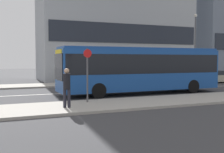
% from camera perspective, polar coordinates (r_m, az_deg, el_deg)
% --- Properties ---
extents(ground_plane, '(120.00, 120.00, 0.00)m').
position_cam_1_polar(ground_plane, '(21.06, -1.98, -3.10)').
color(ground_plane, '#3A3A3D').
extents(sidewalk_near, '(44.00, 3.50, 0.13)m').
position_cam_1_polar(sidewalk_near, '(15.42, 6.34, -5.26)').
color(sidewalk_near, '#A39E93').
rests_on(sidewalk_near, ground_plane).
extents(sidewalk_far, '(44.00, 3.50, 0.13)m').
position_cam_1_polar(sidewalk_far, '(26.96, -6.71, -1.56)').
color(sidewalk_far, '#A39E93').
rests_on(sidewalk_far, ground_plane).
extents(lane_centerline, '(41.80, 0.16, 0.01)m').
position_cam_1_polar(lane_centerline, '(21.06, -1.98, -3.08)').
color(lane_centerline, silver).
rests_on(lane_centerline, ground_plane).
extents(apartment_block_left_tower, '(19.06, 7.06, 19.65)m').
position_cam_1_polar(apartment_block_left_tower, '(36.34, 0.97, 15.20)').
color(apartment_block_left_tower, '#9EA3A8').
rests_on(apartment_block_left_tower, ground_plane).
extents(city_bus, '(11.67, 2.55, 3.21)m').
position_cam_1_polar(city_bus, '(19.81, 5.90, 1.85)').
color(city_bus, '#194793').
rests_on(city_bus, ground_plane).
extents(parked_car_0, '(3.93, 1.73, 1.27)m').
position_cam_1_polar(parked_car_0, '(31.06, 19.89, -0.08)').
color(parked_car_0, '#A39E84').
rests_on(parked_car_0, ground_plane).
extents(pedestrian_near_stop, '(0.34, 0.34, 1.86)m').
position_cam_1_polar(pedestrian_near_stop, '(13.36, -9.18, -1.73)').
color(pedestrian_near_stop, '#23232D').
rests_on(pedestrian_near_stop, sidewalk_near).
extents(bus_stop_sign, '(0.44, 0.12, 2.86)m').
position_cam_1_polar(bus_stop_sign, '(14.90, -5.02, 1.12)').
color(bus_stop_sign, '#4C4C51').
rests_on(bus_stop_sign, sidewalk_near).
extents(street_lamp, '(0.36, 0.36, 7.32)m').
position_cam_1_polar(street_lamp, '(32.67, 16.53, 7.08)').
color(street_lamp, '#4C4C51').
rests_on(street_lamp, sidewalk_far).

